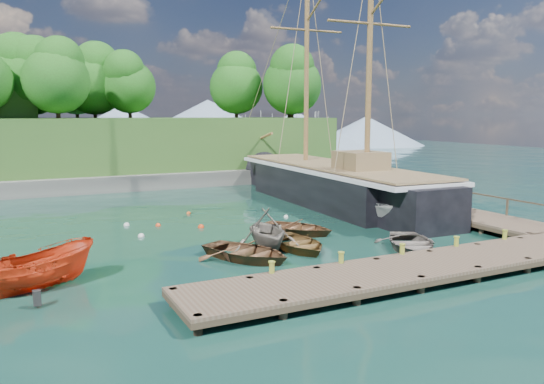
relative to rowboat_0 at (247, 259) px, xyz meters
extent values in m
plane|color=#163C2D|center=(3.23, 1.02, 0.00)|extent=(160.00, 160.00, 0.00)
cube|color=brown|center=(5.23, -5.48, 0.54)|extent=(20.00, 3.20, 0.12)
cube|color=#32281C|center=(5.23, -5.48, 0.38)|extent=(20.00, 3.20, 0.20)
cylinder|color=#32281C|center=(-4.47, -6.78, 0.05)|extent=(0.28, 0.28, 1.10)
cylinder|color=#32281C|center=(-4.47, -4.18, 0.05)|extent=(0.28, 0.28, 1.10)
cube|color=brown|center=(14.73, 8.02, 0.54)|extent=(3.20, 24.00, 0.12)
cube|color=#32281C|center=(14.73, 8.02, 0.38)|extent=(3.20, 24.00, 0.20)
cylinder|color=#32281C|center=(13.43, -3.68, 0.05)|extent=(0.28, 0.28, 1.10)
cylinder|color=#32281C|center=(13.43, 19.72, 0.05)|extent=(0.28, 0.28, 1.10)
cylinder|color=#32281C|center=(16.03, 19.72, 0.05)|extent=(0.28, 0.28, 1.10)
cylinder|color=olive|center=(-0.77, -4.08, 0.00)|extent=(0.26, 0.26, 0.45)
cylinder|color=olive|center=(2.23, -4.08, 0.00)|extent=(0.26, 0.26, 0.45)
cylinder|color=olive|center=(5.23, -4.08, 0.00)|extent=(0.26, 0.26, 0.45)
cylinder|color=olive|center=(8.23, -4.08, 0.00)|extent=(0.26, 0.26, 0.45)
cylinder|color=olive|center=(11.23, -4.08, 0.00)|extent=(0.26, 0.26, 0.45)
imported|color=brown|center=(0.00, 0.00, 0.00)|extent=(4.75, 5.29, 0.90)
imported|color=slate|center=(1.66, 1.43, 0.00)|extent=(4.01, 4.43, 2.04)
imported|color=brown|center=(2.86, 0.53, 0.00)|extent=(2.88, 4.03, 0.83)
imported|color=#5E554F|center=(7.57, -1.92, 0.00)|extent=(4.65, 5.15, 0.87)
imported|color=brown|center=(4.48, 3.52, 0.00)|extent=(4.63, 4.97, 0.84)
imported|color=red|center=(-8.44, -0.41, 0.00)|extent=(4.76, 3.17, 1.72)
imported|color=silver|center=(10.23, 3.41, 0.00)|extent=(3.33, 4.79, 1.73)
cube|color=black|center=(11.44, 10.91, 0.87)|extent=(5.91, 16.47, 3.38)
cube|color=black|center=(11.84, 21.37, 0.87)|extent=(3.10, 5.23, 3.04)
cube|color=black|center=(11.08, 1.61, 0.87)|extent=(3.86, 4.33, 3.21)
cube|color=silver|center=(11.44, 10.91, 2.50)|extent=(6.15, 21.59, 0.25)
cube|color=brown|center=(11.44, 10.91, 2.75)|extent=(5.66, 21.11, 0.12)
cube|color=brown|center=(11.30, 7.43, 3.35)|extent=(2.76, 3.10, 1.20)
cylinder|color=brown|center=(11.98, 25.03, 3.95)|extent=(0.50, 6.90, 1.69)
cylinder|color=brown|center=(11.60, 15.10, 11.74)|extent=(0.36, 0.36, 17.97)
cylinder|color=brown|center=(11.28, 6.73, 11.02)|extent=(0.36, 0.36, 16.54)
cylinder|color=#8C7A59|center=(11.85, 21.56, 11.94)|extent=(0.53, 12.42, 10.44)
sphere|color=silver|center=(-3.21, 6.42, 0.00)|extent=(0.34, 0.34, 0.34)
sphere|color=red|center=(0.32, 7.21, 0.00)|extent=(0.35, 0.35, 0.35)
sphere|color=#EB2B00|center=(3.35, 4.68, 0.00)|extent=(0.31, 0.31, 0.31)
sphere|color=silver|center=(6.04, 7.78, 0.00)|extent=(0.29, 0.29, 0.29)
sphere|color=red|center=(-1.73, 8.72, 0.00)|extent=(0.31, 0.31, 0.31)
sphere|color=orange|center=(0.97, 11.59, 0.00)|extent=(0.28, 0.28, 0.28)
sphere|color=silver|center=(-3.34, 9.60, 0.00)|extent=(0.34, 0.34, 0.34)
cube|color=#474744|center=(-4.77, 25.02, 0.60)|extent=(50.00, 4.00, 1.40)
cube|color=#26501C|center=(-4.77, 31.02, 3.00)|extent=(50.00, 14.00, 6.00)
cylinder|color=#382616|center=(17.14, 27.67, 6.70)|extent=(0.36, 0.36, 1.40)
sphere|color=#234C18|center=(17.14, 27.67, 9.30)|extent=(6.00, 6.00, 6.00)
cylinder|color=#382616|center=(1.62, 32.23, 6.70)|extent=(0.36, 0.36, 1.40)
sphere|color=#234C18|center=(1.62, 32.23, 9.00)|extent=(5.13, 5.13, 5.13)
cylinder|color=#382616|center=(-6.92, 31.22, 6.70)|extent=(0.36, 0.36, 1.40)
sphere|color=#234C18|center=(-6.92, 31.22, 9.24)|extent=(5.82, 5.82, 5.82)
cylinder|color=#382616|center=(-1.34, 34.37, 6.70)|extent=(0.36, 0.36, 1.40)
sphere|color=#234C18|center=(-1.34, 34.37, 9.32)|extent=(6.05, 6.05, 6.05)
cylinder|color=#382616|center=(17.32, 28.67, 6.70)|extent=(0.36, 0.36, 1.40)
sphere|color=#234C18|center=(17.32, 28.67, 8.87)|extent=(4.77, 4.77, 4.77)
cylinder|color=#382616|center=(-5.27, 27.57, 6.70)|extent=(0.36, 0.36, 1.40)
sphere|color=#234C18|center=(-5.27, 27.57, 9.11)|extent=(5.47, 5.47, 5.47)
cylinder|color=#382616|center=(12.51, 31.41, 6.70)|extent=(0.36, 0.36, 1.40)
sphere|color=#234C18|center=(12.51, 31.41, 9.14)|extent=(5.55, 5.55, 5.55)
cylinder|color=#382616|center=(-6.78, 38.78, 6.70)|extent=(0.36, 0.36, 1.40)
sphere|color=#234C18|center=(-6.78, 38.78, 9.39)|extent=(6.25, 6.25, 6.25)
cylinder|color=#382616|center=(-2.49, 39.39, 6.70)|extent=(0.36, 0.36, 1.40)
sphere|color=#234C18|center=(-2.49, 39.39, 9.26)|extent=(5.89, 5.89, 5.89)
cylinder|color=#382616|center=(-8.66, 32.04, 6.70)|extent=(0.36, 0.36, 1.40)
sphere|color=#234C18|center=(-8.66, 32.04, 9.33)|extent=(6.08, 6.08, 6.08)
cone|color=#728CA5|center=(23.23, 71.02, 4.50)|extent=(36.00, 36.00, 9.00)
cone|color=#728CA5|center=(41.23, 71.02, 3.50)|extent=(28.00, 28.00, 7.00)
cone|color=#728CA5|center=(8.23, 71.02, 4.00)|extent=(32.00, 32.00, 8.00)
cone|color=#728CA5|center=(58.23, 71.02, 3.00)|extent=(24.00, 24.00, 6.00)
camera|label=1|loc=(-8.97, -20.80, 6.30)|focal=35.00mm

